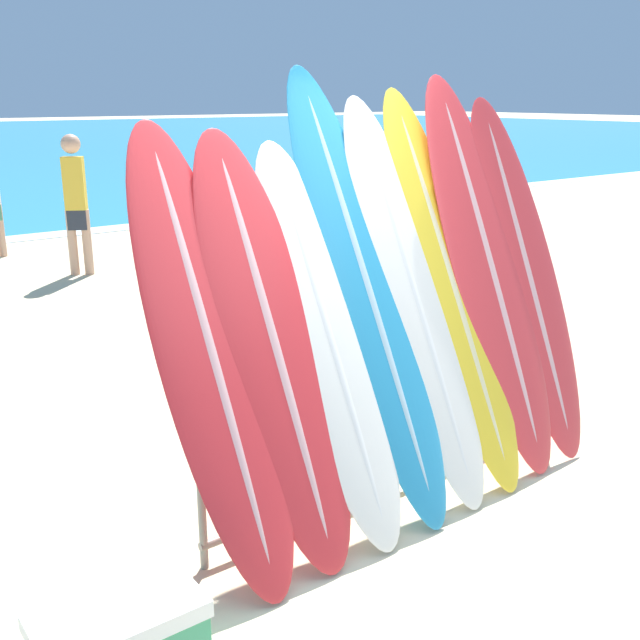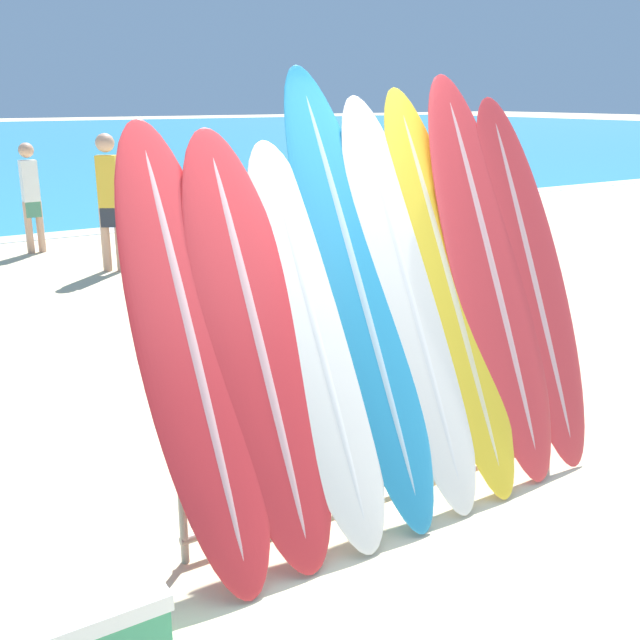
{
  "view_description": "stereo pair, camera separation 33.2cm",
  "coord_description": "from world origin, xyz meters",
  "px_view_note": "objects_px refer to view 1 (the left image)",
  "views": [
    {
      "loc": [
        -2.31,
        -2.29,
        2.2
      ],
      "look_at": [
        0.39,
        1.37,
        0.84
      ],
      "focal_mm": 42.0,
      "sensor_mm": 36.0,
      "label": 1
    },
    {
      "loc": [
        -2.03,
        -2.48,
        2.2
      ],
      "look_at": [
        0.39,
        1.37,
        0.84
      ],
      "focal_mm": 42.0,
      "sensor_mm": 36.0,
      "label": 2
    }
  ],
  "objects_px": {
    "surfboard_slot_6": "(488,271)",
    "person_mid_beach": "(76,200)",
    "surfboard_slot_4": "(413,296)",
    "surfboard_slot_5": "(450,284)",
    "surfboard_slot_3": "(365,288)",
    "surfboard_slot_2": "(327,339)",
    "surfboard_slot_0": "(209,352)",
    "surfboard_slot_1": "(272,344)",
    "surfboard_slot_7": "(526,275)",
    "surfboard_rack": "(403,418)"
  },
  "relations": [
    {
      "from": "surfboard_slot_4",
      "to": "surfboard_slot_5",
      "type": "xyz_separation_m",
      "value": [
        0.31,
        0.01,
        0.02
      ]
    },
    {
      "from": "surfboard_rack",
      "to": "surfboard_slot_6",
      "type": "xyz_separation_m",
      "value": [
        0.79,
        0.13,
        0.73
      ]
    },
    {
      "from": "surfboard_slot_4",
      "to": "surfboard_slot_6",
      "type": "bearing_deg",
      "value": 0.18
    },
    {
      "from": "surfboard_slot_0",
      "to": "surfboard_slot_4",
      "type": "distance_m",
      "value": 1.32
    },
    {
      "from": "surfboard_slot_3",
      "to": "surfboard_slot_6",
      "type": "relative_size",
      "value": 1.02
    },
    {
      "from": "surfboard_rack",
      "to": "surfboard_slot_2",
      "type": "bearing_deg",
      "value": 171.31
    },
    {
      "from": "surfboard_slot_3",
      "to": "surfboard_slot_6",
      "type": "xyz_separation_m",
      "value": [
        0.94,
        -0.05,
        -0.02
      ]
    },
    {
      "from": "surfboard_rack",
      "to": "surfboard_slot_4",
      "type": "distance_m",
      "value": 0.69
    },
    {
      "from": "surfboard_slot_4",
      "to": "person_mid_beach",
      "type": "distance_m",
      "value": 6.37
    },
    {
      "from": "surfboard_slot_6",
      "to": "surfboard_slot_7",
      "type": "xyz_separation_m",
      "value": [
        0.33,
        -0.03,
        -0.07
      ]
    },
    {
      "from": "surfboard_slot_3",
      "to": "surfboard_slot_7",
      "type": "distance_m",
      "value": 1.28
    },
    {
      "from": "surfboard_slot_0",
      "to": "surfboard_slot_5",
      "type": "bearing_deg",
      "value": 1.17
    },
    {
      "from": "surfboard_slot_7",
      "to": "person_mid_beach",
      "type": "height_order",
      "value": "surfboard_slot_7"
    },
    {
      "from": "surfboard_rack",
      "to": "person_mid_beach",
      "type": "bearing_deg",
      "value": 86.48
    },
    {
      "from": "surfboard_slot_4",
      "to": "surfboard_slot_7",
      "type": "relative_size",
      "value": 1.01
    },
    {
      "from": "surfboard_slot_3",
      "to": "person_mid_beach",
      "type": "bearing_deg",
      "value": 85.03
    },
    {
      "from": "surfboard_slot_4",
      "to": "surfboard_slot_7",
      "type": "distance_m",
      "value": 0.96
    },
    {
      "from": "surfboard_rack",
      "to": "surfboard_slot_5",
      "type": "height_order",
      "value": "surfboard_slot_5"
    },
    {
      "from": "person_mid_beach",
      "to": "surfboard_slot_6",
      "type": "bearing_deg",
      "value": 123.84
    },
    {
      "from": "surfboard_slot_4",
      "to": "person_mid_beach",
      "type": "bearing_deg",
      "value": 87.89
    },
    {
      "from": "surfboard_slot_0",
      "to": "surfboard_slot_7",
      "type": "bearing_deg",
      "value": -0.13
    },
    {
      "from": "surfboard_slot_4",
      "to": "surfboard_slot_5",
      "type": "bearing_deg",
      "value": 2.07
    },
    {
      "from": "surfboard_slot_1",
      "to": "surfboard_slot_7",
      "type": "height_order",
      "value": "surfboard_slot_7"
    },
    {
      "from": "surfboard_slot_5",
      "to": "surfboard_slot_4",
      "type": "bearing_deg",
      "value": -177.93
    },
    {
      "from": "surfboard_slot_3",
      "to": "surfboard_slot_5",
      "type": "distance_m",
      "value": 0.63
    },
    {
      "from": "surfboard_slot_2",
      "to": "person_mid_beach",
      "type": "height_order",
      "value": "surfboard_slot_2"
    },
    {
      "from": "surfboard_slot_3",
      "to": "surfboard_slot_7",
      "type": "xyz_separation_m",
      "value": [
        1.27,
        -0.08,
        -0.09
      ]
    },
    {
      "from": "surfboard_slot_2",
      "to": "surfboard_slot_6",
      "type": "bearing_deg",
      "value": 2.65
    },
    {
      "from": "surfboard_slot_5",
      "to": "surfboard_slot_3",
      "type": "bearing_deg",
      "value": 176.43
    },
    {
      "from": "surfboard_slot_2",
      "to": "surfboard_slot_6",
      "type": "relative_size",
      "value": 0.85
    },
    {
      "from": "surfboard_slot_2",
      "to": "surfboard_slot_7",
      "type": "height_order",
      "value": "surfboard_slot_7"
    },
    {
      "from": "surfboard_slot_7",
      "to": "surfboard_slot_1",
      "type": "bearing_deg",
      "value": -179.49
    },
    {
      "from": "surfboard_slot_3",
      "to": "surfboard_slot_4",
      "type": "height_order",
      "value": "surfboard_slot_3"
    },
    {
      "from": "surfboard_slot_1",
      "to": "surfboard_slot_4",
      "type": "relative_size",
      "value": 0.93
    },
    {
      "from": "surfboard_slot_3",
      "to": "person_mid_beach",
      "type": "height_order",
      "value": "surfboard_slot_3"
    },
    {
      "from": "surfboard_slot_3",
      "to": "surfboard_slot_5",
      "type": "relative_size",
      "value": 1.05
    },
    {
      "from": "surfboard_slot_6",
      "to": "person_mid_beach",
      "type": "height_order",
      "value": "surfboard_slot_6"
    },
    {
      "from": "surfboard_rack",
      "to": "person_mid_beach",
      "type": "distance_m",
      "value": 6.53
    },
    {
      "from": "surfboard_slot_2",
      "to": "surfboard_slot_7",
      "type": "distance_m",
      "value": 1.61
    },
    {
      "from": "surfboard_slot_1",
      "to": "surfboard_slot_5",
      "type": "height_order",
      "value": "surfboard_slot_5"
    },
    {
      "from": "surfboard_slot_2",
      "to": "surfboard_slot_5",
      "type": "bearing_deg",
      "value": 4.08
    },
    {
      "from": "surfboard_slot_0",
      "to": "surfboard_slot_1",
      "type": "bearing_deg",
      "value": -3.86
    },
    {
      "from": "surfboard_slot_6",
      "to": "person_mid_beach",
      "type": "xyz_separation_m",
      "value": [
        -0.39,
        6.36,
        -0.22
      ]
    },
    {
      "from": "surfboard_rack",
      "to": "surfboard_slot_0",
      "type": "distance_m",
      "value": 1.31
    },
    {
      "from": "surfboard_rack",
      "to": "person_mid_beach",
      "type": "xyz_separation_m",
      "value": [
        0.4,
        6.5,
        0.51
      ]
    },
    {
      "from": "surfboard_slot_6",
      "to": "person_mid_beach",
      "type": "distance_m",
      "value": 6.38
    },
    {
      "from": "surfboard_slot_0",
      "to": "surfboard_slot_7",
      "type": "xyz_separation_m",
      "value": [
        2.27,
        -0.01,
        0.05
      ]
    },
    {
      "from": "surfboard_rack",
      "to": "surfboard_slot_7",
      "type": "relative_size",
      "value": 1.18
    },
    {
      "from": "surfboard_slot_0",
      "to": "surfboard_slot_6",
      "type": "distance_m",
      "value": 1.95
    },
    {
      "from": "surfboard_slot_4",
      "to": "surfboard_slot_5",
      "type": "height_order",
      "value": "surfboard_slot_5"
    }
  ]
}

